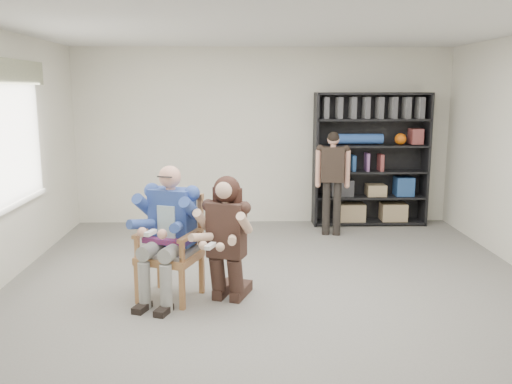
{
  "coord_description": "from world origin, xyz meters",
  "views": [
    {
      "loc": [
        -0.37,
        -5.18,
        2.16
      ],
      "look_at": [
        -0.2,
        0.6,
        1.05
      ],
      "focal_mm": 38.0,
      "sensor_mm": 36.0,
      "label": 1
    }
  ],
  "objects_px": {
    "seated_man": "(169,233)",
    "armchair": "(170,248)",
    "bookshelf": "(371,160)",
    "kneeling_woman": "(225,241)",
    "standing_man": "(332,184)"
  },
  "relations": [
    {
      "from": "seated_man",
      "to": "armchair",
      "type": "bearing_deg",
      "value": 0.0
    },
    {
      "from": "armchair",
      "to": "bookshelf",
      "type": "relative_size",
      "value": 0.52
    },
    {
      "from": "kneeling_woman",
      "to": "standing_man",
      "type": "relative_size",
      "value": 0.83
    },
    {
      "from": "seated_man",
      "to": "kneeling_woman",
      "type": "distance_m",
      "value": 0.6
    },
    {
      "from": "armchair",
      "to": "bookshelf",
      "type": "height_order",
      "value": "bookshelf"
    },
    {
      "from": "armchair",
      "to": "kneeling_woman",
      "type": "relative_size",
      "value": 0.84
    },
    {
      "from": "bookshelf",
      "to": "standing_man",
      "type": "xyz_separation_m",
      "value": [
        -0.71,
        -0.64,
        -0.27
      ]
    },
    {
      "from": "bookshelf",
      "to": "standing_man",
      "type": "distance_m",
      "value": 0.99
    },
    {
      "from": "seated_man",
      "to": "bookshelf",
      "type": "bearing_deg",
      "value": 67.5
    },
    {
      "from": "armchair",
      "to": "standing_man",
      "type": "distance_m",
      "value": 3.22
    },
    {
      "from": "armchair",
      "to": "kneeling_woman",
      "type": "distance_m",
      "value": 0.6
    },
    {
      "from": "seated_man",
      "to": "bookshelf",
      "type": "distance_m",
      "value": 4.18
    },
    {
      "from": "seated_man",
      "to": "standing_man",
      "type": "height_order",
      "value": "standing_man"
    },
    {
      "from": "armchair",
      "to": "bookshelf",
      "type": "distance_m",
      "value": 4.19
    },
    {
      "from": "kneeling_woman",
      "to": "bookshelf",
      "type": "distance_m",
      "value": 3.92
    }
  ]
}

